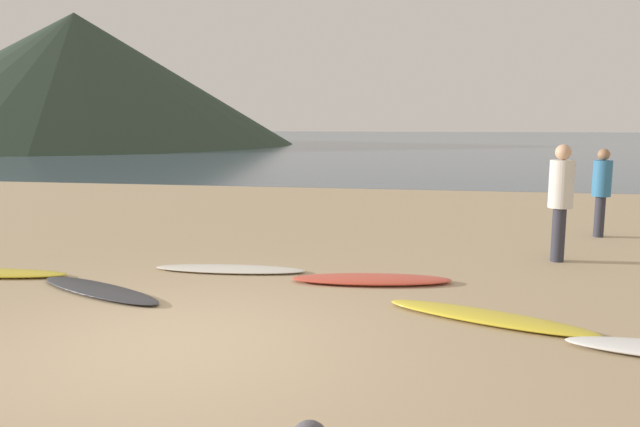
{
  "coord_description": "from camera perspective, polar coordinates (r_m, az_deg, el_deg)",
  "views": [
    {
      "loc": [
        2.41,
        -5.28,
        2.17
      ],
      "look_at": [
        0.6,
        4.72,
        0.6
      ],
      "focal_mm": 33.94,
      "sensor_mm": 36.0,
      "label": 1
    }
  ],
  "objects": [
    {
      "name": "ground_plane",
      "position": [
        15.63,
        1.28,
        0.42
      ],
      "size": [
        120.0,
        120.0,
        0.2
      ],
      "primitive_type": "cube",
      "color": "tan",
      "rests_on": "ground"
    },
    {
      "name": "ocean_water",
      "position": [
        69.29,
        8.33,
        6.88
      ],
      "size": [
        140.0,
        100.0,
        0.01
      ],
      "primitive_type": "cube",
      "color": "#475B6B",
      "rests_on": "ground"
    },
    {
      "name": "headland_hill",
      "position": [
        59.79,
        -21.88,
        11.64
      ],
      "size": [
        38.71,
        38.71,
        11.62
      ],
      "primitive_type": "cone",
      "color": "#28382B",
      "rests_on": "ground"
    },
    {
      "name": "surfboard_1",
      "position": [
        8.24,
        -20.13,
        -6.77
      ],
      "size": [
        2.21,
        1.33,
        0.07
      ],
      "primitive_type": "ellipsoid",
      "rotation": [
        0.0,
        0.0,
        -0.42
      ],
      "color": "#333338",
      "rests_on": "ground"
    },
    {
      "name": "surfboard_2",
      "position": [
        8.91,
        -8.49,
        -5.19
      ],
      "size": [
        2.25,
        0.64,
        0.07
      ],
      "primitive_type": "ellipsoid",
      "rotation": [
        0.0,
        0.0,
        0.07
      ],
      "color": "silver",
      "rests_on": "ground"
    },
    {
      "name": "surfboard_3",
      "position": [
        8.23,
        4.88,
        -6.19
      ],
      "size": [
        2.21,
        0.84,
        0.1
      ],
      "primitive_type": "ellipsoid",
      "rotation": [
        0.0,
        0.0,
        0.13
      ],
      "color": "#D84C38",
      "rests_on": "ground"
    },
    {
      "name": "surfboard_4",
      "position": [
        6.93,
        15.52,
        -9.39
      ],
      "size": [
        2.31,
        1.27,
        0.09
      ],
      "primitive_type": "ellipsoid",
      "rotation": [
        0.0,
        0.0,
        -0.37
      ],
      "color": "yellow",
      "rests_on": "ground"
    },
    {
      "name": "person_1",
      "position": [
        12.41,
        25.02,
        2.43
      ],
      "size": [
        0.33,
        0.33,
        1.65
      ],
      "rotation": [
        0.0,
        0.0,
        1.7
      ],
      "color": "#2D2D38",
      "rests_on": "ground"
    },
    {
      "name": "person_2",
      "position": [
        9.95,
        21.76,
        1.8
      ],
      "size": [
        0.37,
        0.37,
        1.81
      ],
      "rotation": [
        0.0,
        0.0,
        2.02
      ],
      "color": "#2D2D38",
      "rests_on": "ground"
    }
  ]
}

